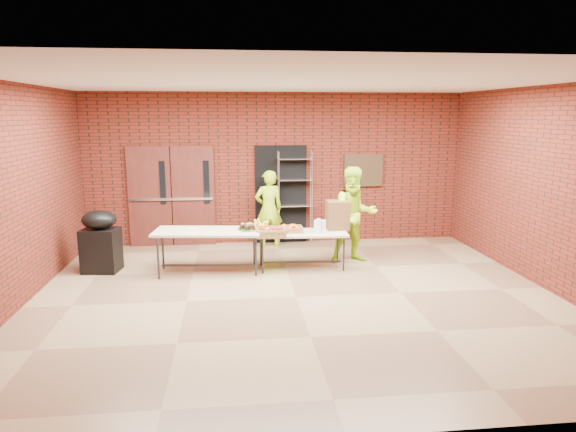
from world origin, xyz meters
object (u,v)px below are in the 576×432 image
object	(u,v)px
volunteer_woman	(269,209)
table_right	(302,235)
wire_rack	(295,198)
table_left	(208,234)
covered_grill	(101,241)
coffee_dispenser	(338,215)
volunteer_man	(355,215)

from	to	relation	value
volunteer_woman	table_right	bearing A→B (deg)	95.64
wire_rack	table_left	world-z (taller)	wire_rack
table_left	covered_grill	world-z (taller)	covered_grill
coffee_dispenser	table_right	bearing A→B (deg)	-165.71
table_right	volunteer_woman	distance (m)	1.68
volunteer_man	table_left	bearing A→B (deg)	-178.22
table_left	table_right	world-z (taller)	table_left
wire_rack	coffee_dispenser	xyz separation A→B (m)	(0.58, -1.65, -0.07)
volunteer_man	volunteer_woman	bearing A→B (deg)	133.01
covered_grill	volunteer_woman	world-z (taller)	volunteer_woman
table_right	volunteer_woman	xyz separation A→B (m)	(-0.47, 1.60, 0.20)
coffee_dispenser	wire_rack	bearing A→B (deg)	109.46
table_left	covered_grill	distance (m)	1.91
wire_rack	volunteer_man	size ratio (longest dim) A/B	1.11
covered_grill	volunteer_woman	bearing A→B (deg)	32.72
table_left	table_right	xyz separation A→B (m)	(1.67, 0.08, -0.08)
table_left	volunteer_man	size ratio (longest dim) A/B	1.07
volunteer_woman	table_left	bearing A→B (deg)	43.92
table_left	table_right	distance (m)	1.67
table_left	wire_rack	bearing A→B (deg)	53.89
volunteer_woman	volunteer_man	distance (m)	1.99
coffee_dispenser	volunteer_man	xyz separation A→B (m)	(0.35, 0.14, -0.03)
wire_rack	table_left	distance (m)	2.62
wire_rack	volunteer_man	distance (m)	1.78
wire_rack	table_left	xyz separation A→B (m)	(-1.77, -1.91, -0.30)
covered_grill	table_left	bearing A→B (deg)	-0.24
wire_rack	coffee_dispenser	world-z (taller)	wire_rack
wire_rack	table_right	distance (m)	1.87
wire_rack	volunteer_woman	distance (m)	0.65
wire_rack	covered_grill	distance (m)	4.03
coffee_dispenser	volunteer_woman	xyz separation A→B (m)	(-1.16, 1.43, -0.12)
table_right	covered_grill	distance (m)	3.55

